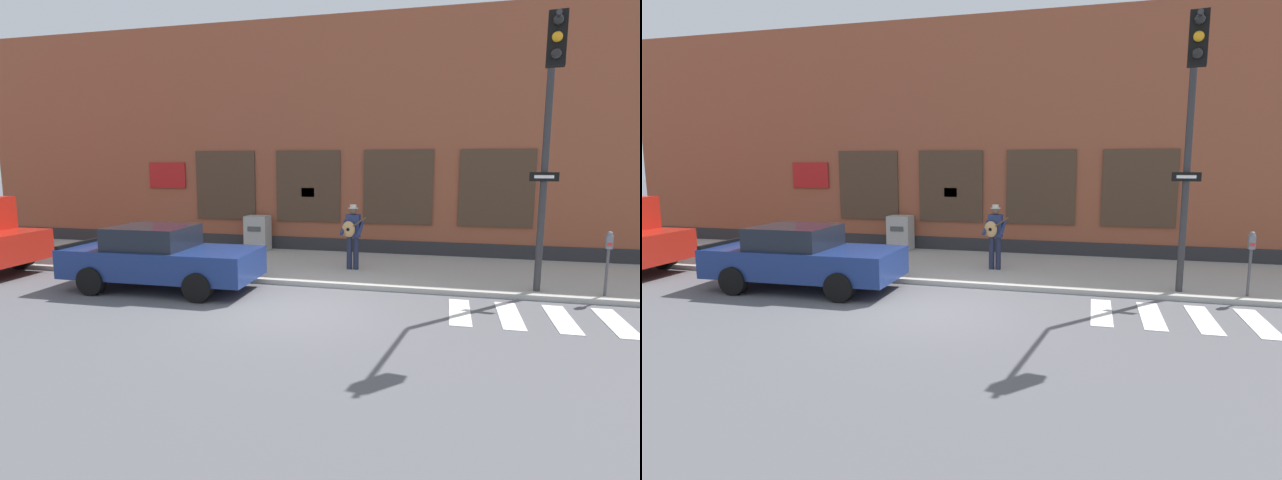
% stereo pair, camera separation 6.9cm
% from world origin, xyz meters
% --- Properties ---
extents(ground_plane, '(160.00, 160.00, 0.00)m').
position_xyz_m(ground_plane, '(0.00, 0.00, 0.00)').
color(ground_plane, '#56565B').
extents(sidewalk, '(28.00, 4.47, 0.12)m').
position_xyz_m(sidewalk, '(0.00, 4.18, 0.06)').
color(sidewalk, '#ADAAA3').
rests_on(sidewalk, ground).
extents(building_backdrop, '(28.00, 4.06, 7.63)m').
position_xyz_m(building_backdrop, '(-0.00, 8.41, 3.81)').
color(building_backdrop, brown).
rests_on(building_backdrop, ground).
extents(crosswalk, '(5.20, 1.90, 0.01)m').
position_xyz_m(crosswalk, '(5.73, 0.64, 0.01)').
color(crosswalk, silver).
rests_on(crosswalk, ground).
extents(red_car, '(4.63, 2.04, 1.53)m').
position_xyz_m(red_car, '(-3.61, 0.86, 0.77)').
color(red_car, navy).
rests_on(red_car, ground).
extents(busker, '(0.71, 0.55, 1.78)m').
position_xyz_m(busker, '(0.53, 3.67, 1.14)').
color(busker, '#1E233D').
rests_on(busker, sidewalk).
extents(traffic_light, '(0.85, 3.00, 5.37)m').
position_xyz_m(traffic_light, '(4.91, 1.30, 3.82)').
color(traffic_light, '#2D2D30').
rests_on(traffic_light, sidewalk).
extents(parking_meter, '(0.13, 0.11, 1.44)m').
position_xyz_m(parking_meter, '(6.46, 2.31, 1.06)').
color(parking_meter, '#47474C').
rests_on(parking_meter, sidewalk).
extents(utility_box, '(0.77, 0.65, 1.16)m').
position_xyz_m(utility_box, '(-3.12, 5.96, 0.70)').
color(utility_box, '#ADADA8').
rests_on(utility_box, sidewalk).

